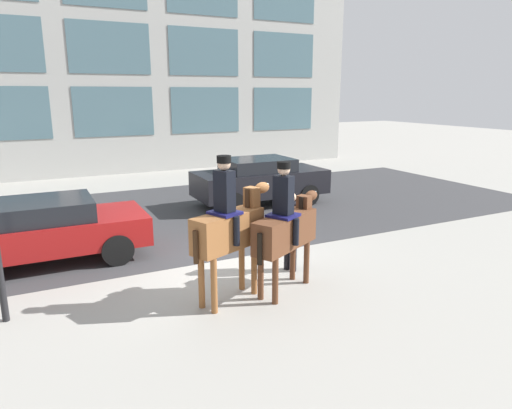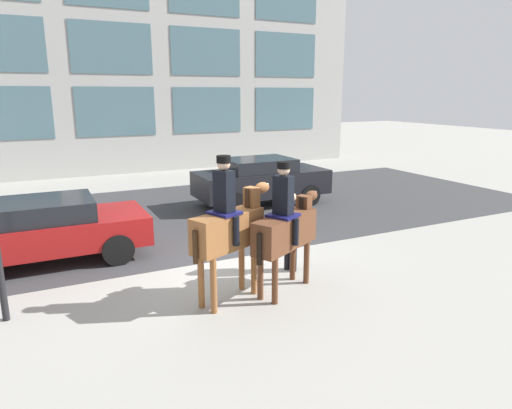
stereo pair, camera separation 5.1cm
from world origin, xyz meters
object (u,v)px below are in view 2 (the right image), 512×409
Objects in this scene: mounted_horse_companion at (286,227)px; street_car_far_lane at (261,180)px; pedestrian_bystander at (291,226)px; mounted_horse_lead at (229,226)px; street_car_near_lane at (49,228)px.

street_car_far_lane is at bearing 38.76° from mounted_horse_companion.
mounted_horse_companion is at bearing 30.53° from pedestrian_bystander.
mounted_horse_lead is 1.85m from pedestrian_bystander.
mounted_horse_companion is 5.28m from street_car_near_lane.
pedestrian_bystander is 0.41× the size of street_car_near_lane.
mounted_horse_lead reaches higher than mounted_horse_companion.
pedestrian_bystander reaches higher than street_car_near_lane.
street_car_far_lane is at bearing 22.51° from street_car_near_lane.
mounted_horse_lead is 1.06× the size of mounted_horse_companion.
street_car_far_lane is at bearing -134.38° from pedestrian_bystander.
street_car_far_lane is (2.07, 5.48, -0.15)m from pedestrian_bystander.
mounted_horse_companion is 1.47× the size of pedestrian_bystander.
mounted_horse_companion reaches higher than street_car_far_lane.
mounted_horse_lead is at bearing -121.01° from street_car_far_lane.
street_car_far_lane reaches higher than street_car_near_lane.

